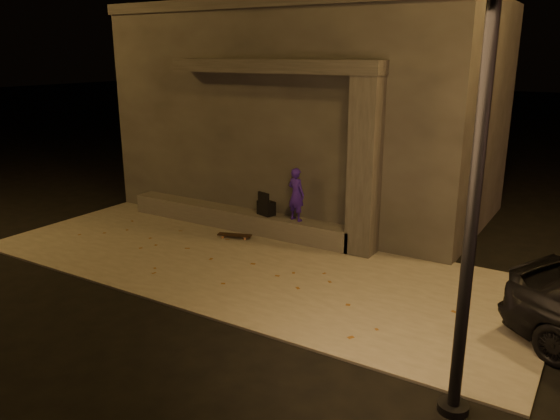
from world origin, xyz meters
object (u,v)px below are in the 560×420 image
Objects in this scene: skateboarder at (296,194)px; street_lamp_0 at (494,7)px; backpack at (266,207)px; skateboard at (235,235)px; column at (365,168)px.

street_lamp_0 reaches higher than skateboarder.
skateboard is at bearing -106.95° from backpack.
street_lamp_0 is (5.81, -3.61, 4.36)m from skateboard.
backpack is at bearing 141.62° from street_lamp_0.
skateboarder is 1.68m from skateboard.
skateboard is (-2.79, -0.65, -1.73)m from column.
column is at bearing 125.27° from street_lamp_0.
backpack is (-0.78, -0.00, -0.40)m from skateboarder.
street_lamp_0 is (5.38, -4.26, 3.79)m from backpack.
skateboard is 8.11m from street_lamp_0.
skateboarder is at bearing 180.00° from column.
skateboard is at bearing 148.14° from street_lamp_0.
skateboarder reaches higher than backpack.
street_lamp_0 is at bearing -54.73° from column.
column is 0.45× the size of street_lamp_0.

